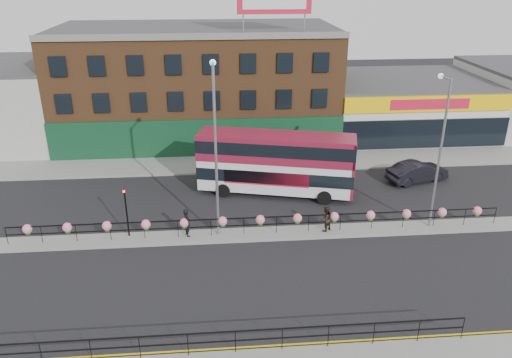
{
  "coord_description": "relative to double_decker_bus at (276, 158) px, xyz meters",
  "views": [
    {
      "loc": [
        -2.55,
        -26.75,
        15.38
      ],
      "look_at": [
        0.0,
        3.0,
        2.5
      ],
      "focal_mm": 35.0,
      "sensor_mm": 36.0,
      "label": 1
    }
  ],
  "objects": [
    {
      "name": "supermarket",
      "position": [
        14.28,
        13.85,
        -0.11
      ],
      "size": [
        15.0,
        12.25,
        5.3
      ],
      "color": "silver",
      "rests_on": "ground"
    },
    {
      "name": "pedestrian_b",
      "position": [
        2.33,
        -6.05,
        -1.78
      ],
      "size": [
        1.37,
        1.36,
        1.64
      ],
      "primitive_type": "imported",
      "rotation": [
        0.0,
        0.0,
        3.73
      ],
      "color": "black",
      "rests_on": "median"
    },
    {
      "name": "south_railing",
      "position": [
        -3.72,
        -16.15,
        -1.79
      ],
      "size": [
        20.04,
        0.05,
        1.12
      ],
      "color": "black",
      "rests_on": "south_pavement"
    },
    {
      "name": "ground",
      "position": [
        -1.72,
        -6.05,
        -2.76
      ],
      "size": [
        120.0,
        120.0,
        0.0
      ],
      "primitive_type": "plane",
      "color": "black",
      "rests_on": "ground"
    },
    {
      "name": "pedestrian_a",
      "position": [
        -6.16,
        -5.95,
        -1.7
      ],
      "size": [
        0.95,
        0.87,
        1.81
      ],
      "primitive_type": "imported",
      "rotation": [
        0.0,
        0.0,
        1.93
      ],
      "color": "black",
      "rests_on": "median"
    },
    {
      "name": "car",
      "position": [
        11.06,
        1.26,
        -1.97
      ],
      "size": [
        4.31,
        5.7,
        1.57
      ],
      "primitive_type": "imported",
      "rotation": [
        0.0,
        0.0,
        1.86
      ],
      "color": "black",
      "rests_on": "ground"
    },
    {
      "name": "median",
      "position": [
        -1.72,
        -6.05,
        -2.68
      ],
      "size": [
        60.0,
        1.6,
        0.15
      ],
      "primitive_type": "cube",
      "color": "gray",
      "rests_on": "ground"
    },
    {
      "name": "lamp_column_west",
      "position": [
        -4.28,
        -5.67,
        3.52
      ],
      "size": [
        0.37,
        1.81,
        10.34
      ],
      "color": "gray",
      "rests_on": "median"
    },
    {
      "name": "yellow_line_outer",
      "position": [
        -1.72,
        -15.93,
        -2.75
      ],
      "size": [
        60.0,
        0.1,
        0.01
      ],
      "primitive_type": "cube",
      "color": "gold",
      "rests_on": "ground"
    },
    {
      "name": "yellow_line_inner",
      "position": [
        -1.72,
        -15.75,
        -2.75
      ],
      "size": [
        60.0,
        0.1,
        0.01
      ],
      "primitive_type": "cube",
      "color": "gold",
      "rests_on": "ground"
    },
    {
      "name": "lamp_column_east",
      "position": [
        9.04,
        -5.74,
        2.95
      ],
      "size": [
        0.34,
        1.64,
        9.37
      ],
      "color": "gray",
      "rests_on": "median"
    },
    {
      "name": "traffic_light_median",
      "position": [
        -9.72,
        -5.66,
        -0.29
      ],
      "size": [
        0.15,
        0.28,
        3.65
      ],
      "color": "black",
      "rests_on": "median"
    },
    {
      "name": "double_decker_bus",
      "position": [
        0.0,
        0.0,
        0.0
      ],
      "size": [
        11.39,
        5.26,
        4.48
      ],
      "color": "silver",
      "rests_on": "ground"
    },
    {
      "name": "brick_building",
      "position": [
        -5.72,
        13.91,
        2.37
      ],
      "size": [
        25.0,
        12.21,
        10.3
      ],
      "color": "brown",
      "rests_on": "ground"
    },
    {
      "name": "north_pavement",
      "position": [
        -1.72,
        5.95,
        -2.68
      ],
      "size": [
        60.0,
        4.0,
        0.15
      ],
      "primitive_type": "cube",
      "color": "gray",
      "rests_on": "ground"
    },
    {
      "name": "median_railing",
      "position": [
        -1.72,
        -6.05,
        -1.71
      ],
      "size": [
        30.04,
        0.56,
        1.23
      ],
      "color": "black",
      "rests_on": "median"
    }
  ]
}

